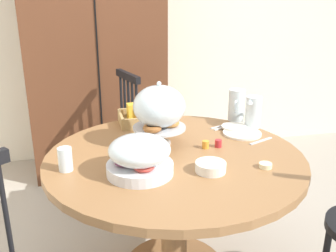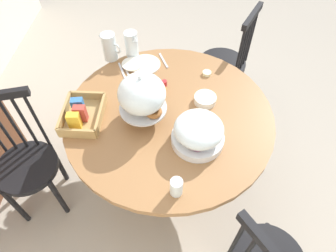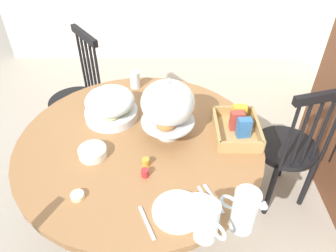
{
  "view_description": "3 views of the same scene",
  "coord_description": "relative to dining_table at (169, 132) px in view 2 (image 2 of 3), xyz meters",
  "views": [
    {
      "loc": [
        -0.46,
        -1.73,
        1.5
      ],
      "look_at": [
        -0.03,
        0.11,
        0.84
      ],
      "focal_mm": 40.48,
      "sensor_mm": 36.0,
      "label": 1
    },
    {
      "loc": [
        -1.24,
        -0.1,
        2.13
      ],
      "look_at": [
        -0.13,
        -0.04,
        0.74
      ],
      "focal_mm": 31.89,
      "sensor_mm": 36.0,
      "label": 2
    },
    {
      "loc": [
        1.23,
        0.12,
        1.87
      ],
      "look_at": [
        -0.03,
        0.11,
        0.84
      ],
      "focal_mm": 34.42,
      "sensor_mm": 36.0,
      "label": 3
    }
  ],
  "objects": [
    {
      "name": "china_plate_large",
      "position": [
        0.45,
        0.19,
        0.2
      ],
      "size": [
        0.22,
        0.22,
        0.01
      ],
      "primitive_type": "cylinder",
      "color": "white",
      "rests_on": "dining_table"
    },
    {
      "name": "cereal_basket",
      "position": [
        -0.07,
        0.52,
        0.23
      ],
      "size": [
        0.32,
        0.24,
        0.12
      ],
      "color": "tan",
      "rests_on": "dining_table"
    },
    {
      "name": "dining_table",
      "position": [
        0.0,
        0.0,
        0.0
      ],
      "size": [
        1.29,
        1.29,
        0.74
      ],
      "color": "olive",
      "rests_on": "ground_plane"
    },
    {
      "name": "cereal_bowl",
      "position": [
        0.11,
        -0.22,
        0.22
      ],
      "size": [
        0.14,
        0.14,
        0.04
      ],
      "primitive_type": "cylinder",
      "color": "white",
      "rests_on": "dining_table"
    },
    {
      "name": "table_knife",
      "position": [
        0.39,
        0.32,
        0.2
      ],
      "size": [
        0.16,
        0.08,
        0.01
      ],
      "primitive_type": "cube",
      "rotation": [
        0.0,
        0.0,
        6.69
      ],
      "color": "silver",
      "rests_on": "dining_table"
    },
    {
      "name": "ground_plane",
      "position": [
        0.03,
        0.04,
        -0.55
      ],
      "size": [
        10.0,
        10.0,
        0.0
      ],
      "primitive_type": "plane",
      "color": "#A89E8E"
    },
    {
      "name": "dinner_fork",
      "position": [
        0.38,
        0.35,
        0.2
      ],
      "size": [
        0.16,
        0.08,
        0.01
      ],
      "primitive_type": "cube",
      "rotation": [
        0.0,
        0.0,
        6.69
      ],
      "color": "silver",
      "rests_on": "dining_table"
    },
    {
      "name": "milk_pitcher",
      "position": [
        0.51,
        0.45,
        0.29
      ],
      "size": [
        0.11,
        0.17,
        0.2
      ],
      "color": "silver",
      "rests_on": "dining_table"
    },
    {
      "name": "jam_jar_apricot",
      "position": [
        0.18,
        0.04,
        0.21
      ],
      "size": [
        0.04,
        0.04,
        0.04
      ],
      "primitive_type": "cylinder",
      "color": "orange",
      "rests_on": "dining_table"
    },
    {
      "name": "pastry_stand_with_dome",
      "position": [
        -0.05,
        0.15,
        0.39
      ],
      "size": [
        0.28,
        0.28,
        0.34
      ],
      "color": "silver",
      "rests_on": "dining_table"
    },
    {
      "name": "windsor_chair_by_cabinet",
      "position": [
        0.84,
        -0.44,
        -0.09
      ],
      "size": [
        0.45,
        0.44,
        0.97
      ],
      "color": "black",
      "rests_on": "ground_plane"
    },
    {
      "name": "windsor_chair_facing_door",
      "position": [
        -0.24,
        0.92,
        -0.09
      ],
      "size": [
        0.42,
        0.42,
        0.97
      ],
      "color": "black",
      "rests_on": "ground_plane"
    },
    {
      "name": "butter_dish",
      "position": [
        0.37,
        -0.24,
        0.21
      ],
      "size": [
        0.06,
        0.06,
        0.02
      ],
      "primitive_type": "cylinder",
      "color": "beige",
      "rests_on": "dining_table"
    },
    {
      "name": "soup_spoon",
      "position": [
        0.5,
        0.07,
        0.2
      ],
      "size": [
        0.16,
        0.08,
        0.01
      ],
      "primitive_type": "cube",
      "rotation": [
        0.0,
        0.0,
        6.69
      ],
      "color": "silver",
      "rests_on": "dining_table"
    },
    {
      "name": "orange_juice_pitcher",
      "position": [
        0.56,
        0.3,
        0.28
      ],
      "size": [
        0.15,
        0.13,
        0.19
      ],
      "color": "silver",
      "rests_on": "dining_table"
    },
    {
      "name": "drinking_glass",
      "position": [
        -0.53,
        -0.06,
        0.25
      ],
      "size": [
        0.06,
        0.06,
        0.11
      ],
      "primitive_type": "cylinder",
      "color": "silver",
      "rests_on": "dining_table"
    },
    {
      "name": "jam_jar_strawberry",
      "position": [
        0.25,
        0.04,
        0.21
      ],
      "size": [
        0.04,
        0.04,
        0.04
      ],
      "primitive_type": "cylinder",
      "color": "#B7282D",
      "rests_on": "dining_table"
    },
    {
      "name": "china_plate_small",
      "position": [
        0.43,
        0.28,
        0.21
      ],
      "size": [
        0.15,
        0.15,
        0.01
      ],
      "primitive_type": "cylinder",
      "color": "white",
      "rests_on": "china_plate_large"
    },
    {
      "name": "fruit_platter_covered",
      "position": [
        -0.2,
        -0.17,
        0.28
      ],
      "size": [
        0.3,
        0.3,
        0.18
      ],
      "color": "silver",
      "rests_on": "dining_table"
    }
  ]
}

